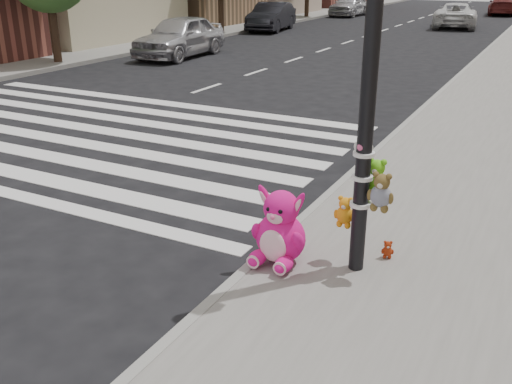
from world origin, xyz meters
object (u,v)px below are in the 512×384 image
Objects in this scene: red_teddy at (388,249)px; car_dark_far at (271,17)px; pink_bunny at (280,232)px; car_white_near at (455,15)px; car_silver_far at (180,36)px; signal_pole at (369,121)px.

red_teddy is 25.98m from car_dark_far.
car_white_near is (-3.19, 29.67, 0.17)m from pink_bunny.
pink_bunny is 29.84m from car_white_near.
red_teddy is 0.04× the size of car_white_near.
pink_bunny reaches higher than red_teddy.
car_silver_far is at bearing 111.51° from red_teddy.
signal_pole is 18.93× the size of red_teddy.
red_teddy is 29.34m from car_white_near.
car_white_near is (8.41, 6.34, -0.06)m from car_dark_far.
car_dark_far is at bearing 118.32° from signal_pole.
car_dark_far is (-12.64, 22.69, 0.48)m from red_teddy.
red_teddy is at bearing -69.93° from car_dark_far.
car_white_near is (-4.23, 29.03, 0.43)m from red_teddy.
car_silver_far is at bearing 58.08° from car_white_near.
pink_bunny is (-0.82, -0.28, -1.28)m from signal_pole.
car_silver_far reaches higher than red_teddy.
pink_bunny is at bearing -54.50° from car_silver_far.
car_dark_far reaches higher than pink_bunny.
car_silver_far is 0.93× the size of car_white_near.
red_teddy is at bearing 89.99° from car_white_near.
car_silver_far is 18.05m from car_white_near.
signal_pole is at bearing -51.76° from car_silver_far.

